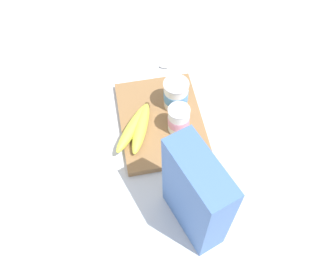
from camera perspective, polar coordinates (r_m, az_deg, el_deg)
The scene contains 7 objects.
ground_plane at distance 1.06m, azimuth -1.14°, elevation 2.83°, with size 2.40×2.40×0.00m, color silver.
cutting_board at distance 1.05m, azimuth -1.15°, elevation 3.16°, with size 0.33×0.24×0.02m, color olive.
cereal_box at distance 0.79m, azimuth 4.57°, elevation -9.16°, with size 0.18×0.07×0.29m, color #4770B7.
yogurt_cup_front at distance 1.04m, azimuth 1.31°, elevation 7.44°, with size 0.08×0.08×0.10m.
yogurt_cup_back at distance 0.99m, azimuth 1.76°, elevation 3.37°, with size 0.06×0.06×0.09m.
banana_bunch at distance 1.01m, azimuth -5.11°, elevation 2.06°, with size 0.18×0.14×0.03m.
spoon at distance 1.21m, azimuth -1.95°, elevation 12.13°, with size 0.05×0.13×0.01m.
Camera 1 is at (0.60, -0.10, 0.87)m, focal length 37.25 mm.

